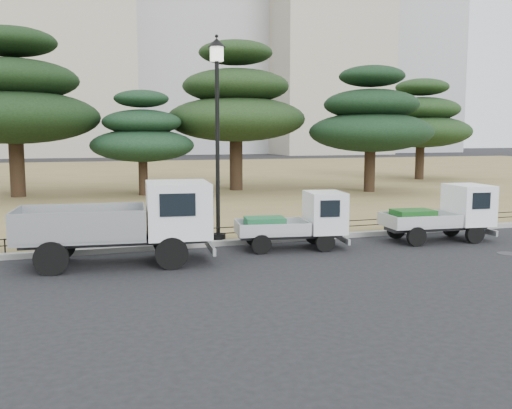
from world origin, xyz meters
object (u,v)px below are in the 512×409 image
object	(u,v)px
truck_kei_front	(299,221)
street_lamp	(217,105)
truck_large	(128,219)
truck_kei_rear	(445,213)

from	to	relation	value
truck_kei_front	street_lamp	xyz separation A→B (m)	(-2.09, 1.47, 3.42)
truck_large	truck_kei_rear	world-z (taller)	truck_large
truck_kei_front	street_lamp	world-z (taller)	street_lamp
truck_kei_front	street_lamp	size ratio (longest dim) A/B	0.55
truck_kei_front	truck_kei_rear	xyz separation A→B (m)	(4.89, -0.31, 0.05)
truck_kei_rear	street_lamp	xyz separation A→B (m)	(-6.98, 1.78, 3.37)
truck_large	street_lamp	size ratio (longest dim) A/B	0.83
truck_large	truck_kei_front	distance (m)	5.06
truck_large	truck_kei_front	xyz separation A→B (m)	(5.03, 0.43, -0.35)
truck_large	truck_kei_front	size ratio (longest dim) A/B	1.51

